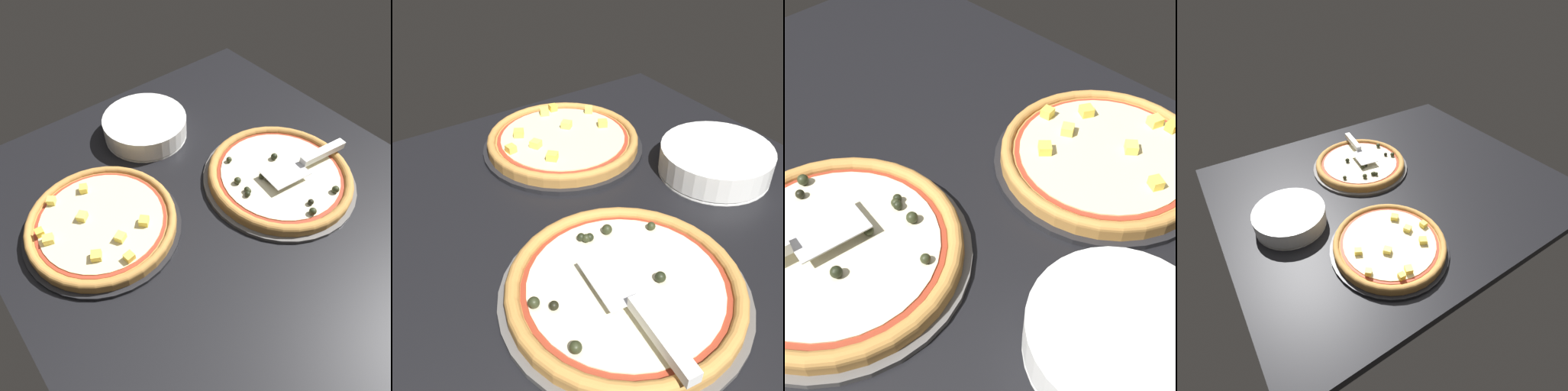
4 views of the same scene
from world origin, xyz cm
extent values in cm
cube|color=black|center=(0.00, 0.00, -1.80)|extent=(128.61, 104.95, 3.60)
cylinder|color=#565451|center=(4.33, -16.61, 0.50)|extent=(39.69, 39.69, 1.00)
cylinder|color=#B77F3D|center=(4.33, -16.61, 1.78)|extent=(37.31, 37.31, 1.57)
torus|color=#B77F3D|center=(4.33, -16.61, 2.57)|extent=(37.31, 37.31, 2.36)
cylinder|color=maroon|center=(4.33, -16.61, 2.64)|extent=(32.43, 32.43, 0.15)
cylinder|color=beige|center=(4.33, -16.61, 2.77)|extent=(30.59, 30.59, 0.40)
sphere|color=black|center=(9.04, -19.25, 3.84)|extent=(1.75, 1.75, 1.75)
sphere|color=#282D19|center=(4.60, -5.42, 3.71)|extent=(1.49, 1.49, 1.49)
sphere|color=#282D19|center=(15.79, -9.20, 3.72)|extent=(1.50, 1.50, 1.50)
sphere|color=#282D19|center=(6.14, -11.69, 3.73)|extent=(1.54, 1.54, 1.54)
sphere|color=black|center=(4.06, -4.68, 3.68)|extent=(1.43, 1.43, 1.43)
sphere|color=#282D19|center=(8.75, -5.69, 3.86)|extent=(1.79, 1.79, 1.79)
sphere|color=black|center=(-7.29, -14.71, 3.69)|extent=(1.44, 1.44, 1.44)
sphere|color=black|center=(5.21, -5.54, 3.70)|extent=(1.46, 1.46, 1.46)
sphere|color=#282D19|center=(-8.56, -22.43, 3.87)|extent=(1.81, 1.81, 1.81)
sphere|color=#282D19|center=(-9.50, -12.73, 3.86)|extent=(1.78, 1.78, 1.78)
sphere|color=black|center=(4.15, -12.37, 3.67)|extent=(1.41, 1.41, 1.41)
cylinder|color=black|center=(19.87, 26.98, 0.50)|extent=(37.16, 37.16, 1.00)
cylinder|color=#B77F3D|center=(19.87, 26.98, 1.97)|extent=(34.93, 34.93, 1.94)
torus|color=#B77F3D|center=(19.87, 26.98, 2.94)|extent=(34.93, 34.93, 1.92)
cylinder|color=#A33823|center=(19.87, 26.98, 3.01)|extent=(30.36, 30.36, 0.15)
cylinder|color=beige|center=(19.87, 26.98, 3.14)|extent=(28.64, 28.64, 0.40)
cube|color=#F9E05B|center=(31.64, 33.60, 4.14)|extent=(2.57, 2.56, 1.60)
cube|color=#F4D64C|center=(6.85, 27.45, 4.14)|extent=(2.12, 2.22, 1.60)
cube|color=#F4D64C|center=(11.48, 32.77, 4.14)|extent=(3.02, 3.00, 1.60)
cube|color=#F9E05B|center=(22.84, 30.10, 4.14)|extent=(3.00, 3.02, 1.60)
cube|color=#F9E05B|center=(21.80, 38.92, 4.14)|extent=(2.73, 2.81, 1.60)
cube|color=#F9E05B|center=(12.38, 26.26, 4.14)|extent=(2.82, 2.87, 1.60)
cube|color=#F4D64C|center=(30.33, 25.77, 4.14)|extent=(2.72, 2.60, 1.60)
cube|color=#F4D64C|center=(12.78, 19.74, 4.14)|extent=(3.12, 3.12, 1.60)
cube|color=yellow|center=(24.71, 39.62, 4.14)|extent=(1.94, 1.87, 1.60)
cube|color=silver|center=(2.52, -16.20, 4.89)|extent=(8.79, 11.79, 0.24)
cube|color=white|center=(0.93, -28.53, 5.77)|extent=(3.96, 14.10, 2.00)
cylinder|color=white|center=(41.70, 0.48, 0.35)|extent=(23.90, 23.90, 0.70)
cylinder|color=white|center=(41.70, 0.48, 1.05)|extent=(23.90, 23.90, 0.70)
cylinder|color=white|center=(41.70, 0.48, 1.75)|extent=(23.90, 23.90, 0.70)
cylinder|color=white|center=(41.70, 0.48, 2.45)|extent=(23.90, 23.90, 0.70)
cylinder|color=white|center=(41.70, 0.48, 3.15)|extent=(23.90, 23.90, 0.70)
cylinder|color=white|center=(41.70, 0.48, 3.85)|extent=(23.90, 23.90, 0.70)
cylinder|color=white|center=(41.70, 0.48, 4.55)|extent=(23.90, 23.90, 0.70)
cylinder|color=white|center=(41.70, 0.48, 5.25)|extent=(23.90, 23.90, 0.70)
cylinder|color=white|center=(41.70, 0.48, 5.95)|extent=(23.90, 23.90, 0.70)
camera|label=1|loc=(-35.12, 43.26, 73.86)|focal=35.00mm
camera|label=2|loc=(-27.41, -53.15, 56.12)|focal=42.00mm
camera|label=3|loc=(53.42, -36.11, 63.91)|focal=50.00mm
camera|label=4|loc=(58.27, 77.36, 73.90)|focal=28.00mm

